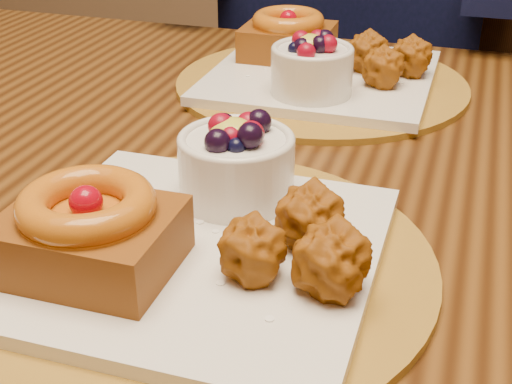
% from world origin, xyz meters
% --- Properties ---
extents(dining_table, '(1.60, 0.90, 0.76)m').
position_xyz_m(dining_table, '(0.01, 0.06, 0.68)').
color(dining_table, '#321909').
rests_on(dining_table, ground).
extents(place_setting_near, '(0.38, 0.38, 0.09)m').
position_xyz_m(place_setting_near, '(0.01, -0.15, 0.78)').
color(place_setting_near, brown).
rests_on(place_setting_near, dining_table).
extents(place_setting_far, '(0.38, 0.38, 0.09)m').
position_xyz_m(place_setting_far, '(0.01, 0.28, 0.78)').
color(place_setting_far, brown).
rests_on(place_setting_far, dining_table).
extents(chair_far, '(0.48, 0.48, 0.86)m').
position_xyz_m(chair_far, '(0.08, 0.73, 0.47)').
color(chair_far, black).
rests_on(chair_far, ground).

